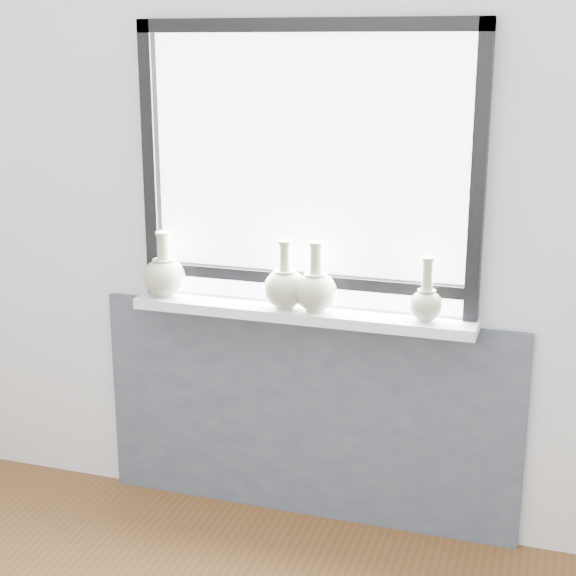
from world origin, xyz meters
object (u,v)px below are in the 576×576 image
(vase_a, at_px, (164,275))
(vase_d, at_px, (426,301))
(windowsill, at_px, (301,313))
(vase_b, at_px, (285,286))
(vase_c, at_px, (316,289))

(vase_a, height_order, vase_d, vase_a)
(windowsill, relative_size, vase_b, 5.10)
(windowsill, relative_size, vase_a, 5.12)
(vase_a, bearing_deg, windowsill, 1.01)
(vase_a, relative_size, vase_b, 1.00)
(windowsill, distance_m, vase_d, 0.48)
(vase_b, height_order, vase_c, vase_c)
(vase_b, bearing_deg, windowsill, 14.92)
(vase_b, bearing_deg, vase_c, -0.28)
(windowsill, height_order, vase_b, vase_b)
(vase_b, relative_size, vase_c, 0.99)
(vase_a, relative_size, vase_c, 0.98)
(vase_c, bearing_deg, vase_d, 0.85)
(vase_b, xyz_separation_m, vase_d, (0.53, 0.01, -0.01))
(vase_b, bearing_deg, vase_d, 0.59)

